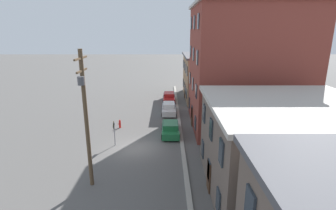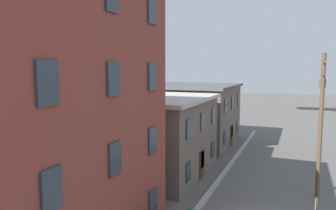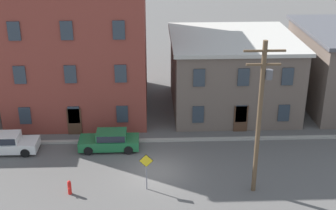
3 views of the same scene
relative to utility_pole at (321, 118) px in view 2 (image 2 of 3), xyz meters
name	(u,v)px [view 2 (image 2 of 3)]	position (x,y,z in m)	size (l,w,h in m)	color
apartment_midblock	(9,109)	(-12.47, 14.29, 1.36)	(11.79, 12.12, 13.67)	brown
apartment_far	(144,134)	(0.66, 13.59, -2.26)	(10.72, 10.72, 6.43)	#66564C
apartment_annex	(184,113)	(12.70, 14.15, -2.05)	(11.50, 11.84, 6.85)	#66564C
utility_pole	(321,118)	(0.00, 0.00, 0.00)	(2.40, 0.44, 9.78)	brown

